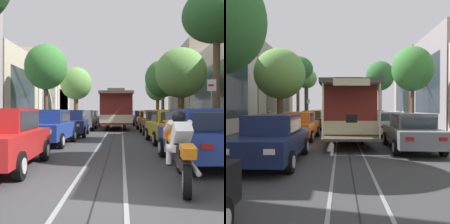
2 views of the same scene
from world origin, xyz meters
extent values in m
plane|color=#38383A|center=(0.00, 18.52, 0.00)|extent=(160.00, 160.00, 0.00)
cube|color=gray|center=(-0.53, 21.14, 0.01)|extent=(0.08, 54.29, 0.01)
cube|color=gray|center=(0.53, 21.14, 0.01)|extent=(0.08, 54.29, 0.01)
cube|color=black|center=(0.00, 21.14, 0.00)|extent=(0.03, 54.29, 0.01)
cube|color=#2D3842|center=(-7.98, 21.14, 3.07)|extent=(0.04, 6.48, 4.09)
cube|color=beige|center=(-10.90, 30.40, 4.06)|extent=(5.89, 8.96, 8.11)
cube|color=#2D3842|center=(-7.98, 30.40, 3.65)|extent=(0.04, 6.48, 4.87)
cube|color=#BCAD93|center=(-10.39, 39.66, 3.04)|extent=(4.86, 8.96, 6.09)
cube|color=#2D3842|center=(-7.98, 39.66, 2.74)|extent=(0.04, 6.48, 3.65)
cube|color=#2D3842|center=(7.98, 21.14, 3.22)|extent=(0.04, 10.80, 4.29)
cube|color=gray|center=(9.98, 36.57, 4.87)|extent=(4.04, 15.13, 9.75)
cube|color=#2D3842|center=(7.98, 36.57, 4.39)|extent=(0.04, 10.80, 5.85)
cube|color=red|center=(-2.71, 2.80, 0.65)|extent=(1.99, 4.38, 0.66)
cube|color=red|center=(-2.71, 2.95, 1.28)|extent=(1.57, 2.13, 0.60)
cube|color=#2D3842|center=(-2.77, 4.13, 1.26)|extent=(1.30, 0.26, 0.45)
cube|color=#2D3842|center=(-1.96, 2.98, 1.28)|extent=(0.11, 1.81, 0.47)
cube|color=#B21414|center=(-2.25, 4.98, 0.75)|extent=(0.28, 0.05, 0.12)
cube|color=#B21414|center=(-3.36, 4.93, 0.75)|extent=(0.28, 0.05, 0.12)
cylinder|color=black|center=(-1.77, 1.51, 0.32)|extent=(0.23, 0.65, 0.64)
cylinder|color=silver|center=(-1.66, 1.51, 0.32)|extent=(0.04, 0.35, 0.35)
cylinder|color=black|center=(-1.89, 4.17, 0.32)|extent=(0.23, 0.65, 0.64)
cylinder|color=silver|center=(-1.78, 4.18, 0.32)|extent=(0.04, 0.35, 0.35)
cube|color=#233D93|center=(-2.81, 8.50, 0.65)|extent=(1.92, 4.35, 0.66)
cube|color=#233D93|center=(-2.81, 8.65, 1.28)|extent=(1.54, 2.11, 0.60)
cube|color=#2D3842|center=(-2.83, 7.81, 1.26)|extent=(1.34, 0.26, 0.47)
cube|color=#2D3842|center=(-2.78, 9.84, 1.26)|extent=(1.30, 0.24, 0.45)
cube|color=#2D3842|center=(-2.06, 8.63, 1.28)|extent=(0.08, 1.81, 0.47)
cube|color=#2D3842|center=(-3.56, 8.67, 1.28)|extent=(0.08, 1.81, 0.47)
cube|color=white|center=(-2.32, 6.33, 0.75)|extent=(0.28, 0.05, 0.14)
cube|color=#B21414|center=(-2.19, 10.65, 0.75)|extent=(0.28, 0.05, 0.12)
cube|color=white|center=(-3.44, 6.36, 0.75)|extent=(0.28, 0.05, 0.14)
cube|color=#B21414|center=(-3.31, 10.68, 0.75)|extent=(0.28, 0.05, 0.12)
cylinder|color=black|center=(-1.97, 7.14, 0.32)|extent=(0.22, 0.65, 0.64)
cylinder|color=silver|center=(-1.86, 7.14, 0.32)|extent=(0.03, 0.35, 0.35)
cylinder|color=black|center=(-3.73, 7.20, 0.32)|extent=(0.22, 0.65, 0.64)
cylinder|color=silver|center=(-3.84, 7.20, 0.32)|extent=(0.03, 0.35, 0.35)
cylinder|color=black|center=(-1.90, 9.81, 0.32)|extent=(0.22, 0.65, 0.64)
cylinder|color=silver|center=(-1.79, 9.81, 0.32)|extent=(0.03, 0.35, 0.35)
cylinder|color=black|center=(-3.66, 9.86, 0.32)|extent=(0.22, 0.65, 0.64)
cylinder|color=silver|center=(-3.77, 9.86, 0.32)|extent=(0.03, 0.35, 0.35)
cube|color=#19234C|center=(-2.60, 13.47, 0.65)|extent=(1.98, 4.37, 0.66)
cube|color=#19234C|center=(-2.60, 13.62, 1.28)|extent=(1.56, 2.12, 0.60)
cube|color=#2D3842|center=(-2.57, 12.78, 1.26)|extent=(1.34, 0.28, 0.47)
cube|color=#2D3842|center=(-2.65, 14.80, 1.26)|extent=(1.30, 0.25, 0.45)
cube|color=#2D3842|center=(-1.85, 13.65, 1.28)|extent=(0.11, 1.81, 0.47)
cube|color=#2D3842|center=(-3.35, 13.59, 1.28)|extent=(0.11, 1.81, 0.47)
cube|color=white|center=(-1.95, 11.33, 0.75)|extent=(0.28, 0.05, 0.14)
cube|color=#B21414|center=(-2.13, 15.65, 0.75)|extent=(0.28, 0.05, 0.12)
cube|color=white|center=(-3.06, 11.29, 0.75)|extent=(0.28, 0.05, 0.14)
cube|color=#B21414|center=(-3.24, 15.60, 0.75)|extent=(0.28, 0.05, 0.12)
cylinder|color=black|center=(-1.66, 12.17, 0.32)|extent=(0.23, 0.65, 0.64)
cylinder|color=silver|center=(-1.55, 12.18, 0.32)|extent=(0.03, 0.35, 0.35)
cylinder|color=black|center=(-3.42, 12.10, 0.32)|extent=(0.23, 0.65, 0.64)
cylinder|color=silver|center=(-3.53, 12.10, 0.32)|extent=(0.03, 0.35, 0.35)
cylinder|color=black|center=(-1.77, 14.84, 0.32)|extent=(0.23, 0.65, 0.64)
cylinder|color=silver|center=(-1.66, 14.84, 0.32)|extent=(0.03, 0.35, 0.35)
cylinder|color=black|center=(-3.53, 14.76, 0.32)|extent=(0.23, 0.65, 0.64)
cylinder|color=silver|center=(-3.64, 14.76, 0.32)|extent=(0.03, 0.35, 0.35)
cube|color=silver|center=(-2.63, 19.53, 0.65)|extent=(1.80, 4.30, 0.66)
cube|color=silver|center=(-2.63, 19.68, 1.28)|extent=(1.48, 2.06, 0.60)
cube|color=#2D3842|center=(-2.63, 18.84, 1.26)|extent=(1.33, 0.22, 0.47)
cube|color=#2D3842|center=(-2.63, 20.86, 1.26)|extent=(1.30, 0.20, 0.45)
cube|color=#2D3842|center=(-1.88, 19.68, 1.28)|extent=(0.03, 1.81, 0.47)
cube|color=#2D3842|center=(-3.38, 19.68, 1.28)|extent=(0.03, 1.81, 0.47)
cube|color=white|center=(-2.07, 17.37, 0.75)|extent=(0.28, 0.04, 0.14)
cube|color=#B21414|center=(-2.07, 21.69, 0.75)|extent=(0.28, 0.04, 0.12)
cube|color=white|center=(-3.18, 17.37, 0.75)|extent=(0.28, 0.04, 0.14)
cube|color=#B21414|center=(-3.19, 21.69, 0.75)|extent=(0.28, 0.04, 0.12)
cylinder|color=black|center=(-1.75, 18.20, 0.32)|extent=(0.20, 0.64, 0.64)
cylinder|color=silver|center=(-1.64, 18.20, 0.32)|extent=(0.02, 0.35, 0.35)
cylinder|color=black|center=(-3.51, 18.20, 0.32)|extent=(0.20, 0.64, 0.64)
cylinder|color=silver|center=(-3.62, 18.20, 0.32)|extent=(0.02, 0.35, 0.35)
cylinder|color=black|center=(-1.75, 20.86, 0.32)|extent=(0.20, 0.64, 0.64)
cylinder|color=silver|center=(-1.64, 20.86, 0.32)|extent=(0.02, 0.35, 0.35)
cylinder|color=black|center=(-3.51, 20.86, 0.32)|extent=(0.20, 0.64, 0.64)
cylinder|color=silver|center=(-3.62, 20.86, 0.32)|extent=(0.02, 0.35, 0.35)
cube|color=slate|center=(-2.71, 24.72, 0.65)|extent=(1.98, 4.37, 0.66)
cube|color=slate|center=(-2.70, 24.87, 1.28)|extent=(1.56, 2.13, 0.60)
cube|color=#2D3842|center=(-2.74, 24.03, 1.26)|extent=(1.34, 0.28, 0.47)
cube|color=#2D3842|center=(-2.65, 26.05, 1.26)|extent=(1.30, 0.25, 0.45)
cube|color=#2D3842|center=(-1.95, 24.84, 1.28)|extent=(0.11, 1.81, 0.47)
cube|color=#2D3842|center=(-3.45, 24.90, 1.28)|extent=(0.11, 1.81, 0.47)
cube|color=white|center=(-2.24, 22.54, 0.75)|extent=(0.28, 0.05, 0.14)
cube|color=#B21414|center=(-2.06, 26.85, 0.75)|extent=(0.28, 0.05, 0.12)
cube|color=white|center=(-3.36, 22.58, 0.75)|extent=(0.28, 0.05, 0.14)
cube|color=#B21414|center=(-3.17, 26.90, 0.75)|extent=(0.28, 0.05, 0.12)
cylinder|color=black|center=(-1.88, 23.35, 0.32)|extent=(0.23, 0.65, 0.64)
cylinder|color=silver|center=(-1.77, 23.34, 0.32)|extent=(0.04, 0.35, 0.35)
cylinder|color=black|center=(-3.64, 23.42, 0.32)|extent=(0.23, 0.65, 0.64)
cylinder|color=silver|center=(-3.75, 23.43, 0.32)|extent=(0.04, 0.35, 0.35)
cylinder|color=black|center=(-1.77, 26.01, 0.32)|extent=(0.23, 0.65, 0.64)
cylinder|color=silver|center=(-1.66, 26.01, 0.32)|extent=(0.04, 0.35, 0.35)
cylinder|color=black|center=(-3.53, 26.09, 0.32)|extent=(0.23, 0.65, 0.64)
cylinder|color=silver|center=(-3.64, 26.09, 0.32)|extent=(0.04, 0.35, 0.35)
cube|color=#233D93|center=(2.75, 3.75, 0.65)|extent=(2.01, 4.38, 0.66)
cube|color=#233D93|center=(2.76, 3.60, 1.28)|extent=(1.57, 2.13, 0.60)
cube|color=#2D3842|center=(2.72, 4.43, 1.26)|extent=(1.34, 0.29, 0.47)
cube|color=#2D3842|center=(2.81, 2.41, 1.26)|extent=(1.30, 0.26, 0.45)
cube|color=#2D3842|center=(2.01, 3.56, 1.28)|extent=(0.12, 1.81, 0.47)
cube|color=white|center=(2.09, 5.88, 0.75)|extent=(0.28, 0.05, 0.14)
cube|color=#B21414|center=(2.30, 1.56, 0.75)|extent=(0.28, 0.05, 0.12)
cube|color=white|center=(3.20, 5.93, 0.75)|extent=(0.28, 0.05, 0.14)
cylinder|color=black|center=(1.81, 5.03, 0.32)|extent=(0.23, 0.65, 0.64)
cylinder|color=silver|center=(1.70, 5.03, 0.32)|extent=(0.04, 0.35, 0.35)
cylinder|color=black|center=(3.56, 5.12, 0.32)|extent=(0.23, 0.65, 0.64)
cylinder|color=silver|center=(3.67, 5.12, 0.32)|extent=(0.04, 0.35, 0.35)
cylinder|color=black|center=(1.94, 2.37, 0.32)|extent=(0.23, 0.65, 0.64)
cylinder|color=silver|center=(1.83, 2.37, 0.32)|extent=(0.04, 0.35, 0.35)
cube|color=gold|center=(2.75, 9.57, 0.65)|extent=(1.97, 4.37, 0.66)
cube|color=gold|center=(2.76, 9.42, 1.28)|extent=(1.56, 2.12, 0.60)
cube|color=#2D3842|center=(2.73, 10.26, 1.26)|extent=(1.34, 0.27, 0.47)
cube|color=#2D3842|center=(2.81, 8.24, 1.26)|extent=(1.30, 0.25, 0.45)
cube|color=#2D3842|center=(2.01, 9.39, 1.28)|extent=(0.10, 1.81, 0.47)
cube|color=#2D3842|center=(3.51, 9.45, 1.28)|extent=(0.10, 1.81, 0.47)
cube|color=white|center=(2.11, 11.71, 0.75)|extent=(0.28, 0.05, 0.14)
cube|color=#B21414|center=(2.28, 7.39, 0.75)|extent=(0.28, 0.05, 0.12)
cube|color=white|center=(3.22, 11.75, 0.75)|extent=(0.28, 0.05, 0.14)
cube|color=#B21414|center=(3.40, 7.43, 0.75)|extent=(0.28, 0.05, 0.12)
cylinder|color=black|center=(1.82, 10.87, 0.32)|extent=(0.23, 0.65, 0.64)
cylinder|color=silver|center=(1.71, 10.86, 0.32)|extent=(0.03, 0.35, 0.35)
cylinder|color=black|center=(3.58, 10.94, 0.32)|extent=(0.23, 0.65, 0.64)
cylinder|color=silver|center=(3.69, 10.94, 0.32)|extent=(0.03, 0.35, 0.35)
cylinder|color=black|center=(1.93, 8.20, 0.32)|extent=(0.23, 0.65, 0.64)
cylinder|color=silver|center=(1.82, 8.20, 0.32)|extent=(0.03, 0.35, 0.35)
cylinder|color=black|center=(3.69, 8.27, 0.32)|extent=(0.23, 0.65, 0.64)
cylinder|color=silver|center=(3.80, 8.28, 0.32)|extent=(0.03, 0.35, 0.35)
cube|color=brown|center=(2.75, 15.18, 0.65)|extent=(1.84, 4.32, 0.66)
cube|color=brown|center=(2.75, 15.03, 1.28)|extent=(1.50, 2.08, 0.60)
cube|color=#2D3842|center=(2.74, 15.87, 1.26)|extent=(1.33, 0.24, 0.47)
cube|color=#2D3842|center=(2.76, 13.85, 1.26)|extent=(1.30, 0.21, 0.45)
cube|color=#2D3842|center=(2.00, 15.02, 1.28)|extent=(0.05, 1.81, 0.47)
cube|color=#2D3842|center=(3.50, 15.04, 1.28)|extent=(0.05, 1.81, 0.47)
cube|color=white|center=(2.17, 17.33, 0.75)|extent=(0.28, 0.04, 0.14)
cube|color=#B21414|center=(2.21, 13.01, 0.75)|extent=(0.28, 0.04, 0.12)
cube|color=white|center=(3.28, 17.35, 0.75)|extent=(0.28, 0.04, 0.14)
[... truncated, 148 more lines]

